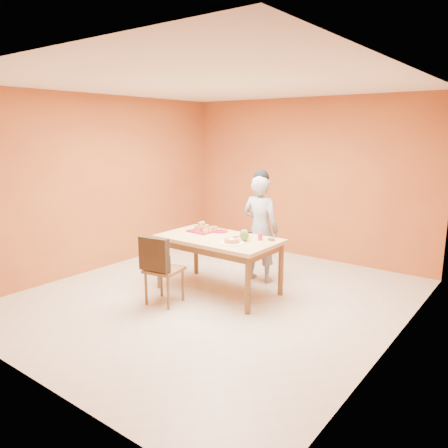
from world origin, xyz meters
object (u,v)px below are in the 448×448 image
Objects in this scene: checker_tin at (271,239)px; pastry_platter at (203,231)px; dining_chair at (163,268)px; person at (260,229)px; egg_ornament at (244,235)px; red_dinner_plate at (220,231)px; magenta_glass at (260,237)px; dining_table at (219,244)px; sponge_cake at (232,241)px.

pastry_platter is at bearing -172.48° from checker_tin.
dining_chair is 1.59m from person.
egg_ornament is at bearing -137.30° from checker_tin.
red_dinner_plate is (0.21, 0.12, -0.00)m from pastry_platter.
checker_tin is at bearing 1.26° from red_dinner_plate.
red_dinner_plate is at bearing 174.97° from magenta_glass.
dining_table is 8.29× the size of sponge_cake.
dining_table is 0.84m from dining_chair.
dining_chair is 1.11m from egg_ornament.
sponge_cake is at bearing -118.30° from magenta_glass.
magenta_glass is (0.14, 0.16, -0.03)m from egg_ornament.
dining_table is at bearing 165.48° from egg_ornament.
person is 0.63m from checker_tin.
egg_ornament is 1.76× the size of magenta_glass.
magenta_glass is (0.70, -0.06, 0.04)m from red_dinner_plate.
magenta_glass reaches higher than red_dinner_plate.
magenta_glass is at bearing 28.21° from egg_ornament.
red_dinner_plate is at bearing 73.21° from dining_chair.
person is 4.45× the size of pastry_platter.
dining_table is 10.40× the size of egg_ornament.
dining_chair is 1.31m from magenta_glass.
dining_chair is 10.29× the size of magenta_glass.
dining_chair is at bearing -136.33° from sponge_cake.
checker_tin is at bearing 7.52° from pastry_platter.
sponge_cake is 0.21m from egg_ornament.
magenta_glass is at bearing 61.70° from sponge_cake.
pastry_platter is at bearing 151.63° from egg_ornament.
red_dinner_plate is 0.61m from egg_ornament.
dining_chair is (-0.30, -0.76, -0.20)m from dining_table.
magenta_glass is at bearing 39.22° from dining_chair.
dining_table is 0.39m from sponge_cake.
person reaches higher than magenta_glass.
dining_chair is 4.66× the size of sponge_cake.
magenta_glass is (0.19, 0.36, 0.01)m from sponge_cake.
dining_table is at bearing 154.80° from sponge_cake.
dining_table is 18.30× the size of magenta_glass.
dining_chair is 0.58× the size of person.
checker_tin is at bearing 21.95° from egg_ornament.
checker_tin reaches higher than dining_table.
red_dinner_plate is 1.13× the size of sponge_cake.
red_dinner_plate is (-0.18, 0.26, 0.10)m from dining_table.
person is at bearing 122.23° from magenta_glass.
sponge_cake is 2.21× the size of magenta_glass.
sponge_cake is at bearing 33.49° from dining_chair.
egg_ornament reaches higher than magenta_glass.
egg_ornament reaches higher than dining_chair.
pastry_platter is at bearing 157.25° from sponge_cake.
checker_tin is (0.94, 1.04, 0.31)m from dining_chair.
checker_tin is at bearing 133.43° from person.
magenta_glass is (0.82, 0.96, 0.34)m from dining_chair.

